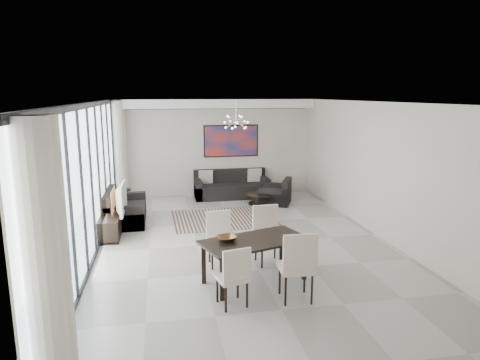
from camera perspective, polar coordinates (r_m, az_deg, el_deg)
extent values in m
cube|color=#A8A39B|center=(9.04, 0.41, -8.32)|extent=(6.00, 9.00, 0.02)
cube|color=white|center=(8.50, 0.44, 10.26)|extent=(6.00, 9.00, 0.02)
cube|color=beige|center=(13.04, -3.38, 4.31)|extent=(6.00, 0.02, 2.90)
cube|color=beige|center=(4.49, 11.68, -9.93)|extent=(6.00, 0.02, 2.90)
cube|color=beige|center=(9.68, 18.09, 1.26)|extent=(0.02, 9.00, 2.90)
cube|color=silver|center=(8.60, -19.44, -0.04)|extent=(0.01, 8.95, 2.85)
cube|color=black|center=(8.45, -19.81, 9.32)|extent=(0.04, 8.95, 0.10)
cube|color=black|center=(8.97, -18.58, -8.95)|extent=(0.04, 8.95, 0.06)
cube|color=black|center=(4.82, -26.04, -9.40)|extent=(0.04, 0.05, 2.88)
cube|color=black|center=(5.73, -23.46, -5.92)|extent=(0.04, 0.05, 2.88)
cube|color=black|center=(6.68, -21.62, -3.40)|extent=(0.04, 0.05, 2.88)
cube|color=black|center=(7.63, -20.24, -1.50)|extent=(0.04, 0.05, 2.88)
cube|color=black|center=(8.60, -19.18, -0.03)|extent=(0.04, 0.05, 2.88)
cube|color=black|center=(9.57, -18.33, 1.14)|extent=(0.04, 0.05, 2.88)
cube|color=black|center=(10.55, -17.64, 2.10)|extent=(0.04, 0.05, 2.88)
cube|color=black|center=(11.53, -17.06, 2.89)|extent=(0.04, 0.05, 2.88)
cube|color=black|center=(12.52, -16.58, 3.56)|extent=(0.04, 0.05, 2.88)
cylinder|color=white|center=(4.64, -24.83, -10.05)|extent=(0.36, 0.36, 2.85)
cylinder|color=white|center=(12.65, -15.88, 3.68)|extent=(0.36, 0.36, 2.85)
cube|color=white|center=(12.75, -3.33, 10.11)|extent=(5.98, 0.40, 0.26)
cube|color=#BA3119|center=(13.07, -1.19, 5.23)|extent=(1.68, 0.04, 0.98)
cylinder|color=silver|center=(11.02, -0.54, 9.16)|extent=(0.02, 0.02, 0.55)
sphere|color=silver|center=(11.04, -0.54, 7.73)|extent=(0.12, 0.12, 0.12)
cube|color=black|center=(10.71, -2.17, -5.16)|extent=(2.55, 1.99, 0.01)
cylinder|color=black|center=(12.03, 2.67, -1.82)|extent=(0.93, 0.93, 0.04)
cylinder|color=black|center=(12.07, 2.66, -2.57)|extent=(0.41, 0.41, 0.29)
cylinder|color=black|center=(12.10, 2.66, -3.17)|extent=(0.65, 0.65, 0.03)
imported|color=brown|center=(11.99, 2.82, -1.60)|extent=(0.27, 0.27, 0.07)
cube|color=black|center=(12.86, -1.12, -1.42)|extent=(2.21, 0.90, 0.40)
cube|color=black|center=(13.13, -1.39, 0.63)|extent=(2.21, 0.18, 0.40)
cube|color=black|center=(12.72, -5.63, -1.21)|extent=(0.18, 0.90, 0.58)
cube|color=black|center=(13.04, 3.27, -0.85)|extent=(0.18, 0.90, 0.58)
cube|color=black|center=(10.73, -14.92, -4.44)|extent=(0.90, 1.60, 0.40)
cube|color=black|center=(10.67, -16.96, -2.43)|extent=(0.18, 1.60, 0.40)
cube|color=black|center=(10.03, -15.23, -5.04)|extent=(0.90, 0.18, 0.58)
cube|color=black|center=(11.39, -14.70, -3.04)|extent=(0.90, 0.18, 0.58)
cube|color=black|center=(12.17, 4.73, -2.31)|extent=(1.09, 1.11, 0.36)
cube|color=black|center=(12.04, 6.27, -0.73)|extent=(0.51, 0.84, 0.36)
cube|color=black|center=(12.49, 5.00, -1.58)|extent=(0.80, 0.49, 0.52)
cube|color=black|center=(11.82, 4.46, -2.31)|extent=(0.80, 0.49, 0.52)
cylinder|color=black|center=(12.09, -15.22, -1.26)|extent=(0.37, 0.37, 0.04)
cylinder|color=black|center=(12.15, -15.16, -2.41)|extent=(0.06, 0.06, 0.46)
cylinder|color=black|center=(12.20, -15.10, -3.44)|extent=(0.26, 0.26, 0.03)
cube|color=black|center=(9.94, -16.77, -5.60)|extent=(0.42, 1.51, 0.47)
imported|color=gray|center=(9.82, -16.00, -2.39)|extent=(0.16, 1.12, 0.64)
cube|color=black|center=(7.07, 1.98, -8.11)|extent=(1.92, 1.37, 0.04)
cube|color=black|center=(6.58, -2.40, -13.02)|extent=(0.07, 0.07, 0.68)
cube|color=black|center=(7.14, -4.87, -11.03)|extent=(0.07, 0.07, 0.68)
cube|color=black|center=(7.34, 8.58, -10.48)|extent=(0.07, 0.07, 0.68)
cube|color=black|center=(7.85, 5.56, -8.93)|extent=(0.07, 0.07, 0.68)
cube|color=beige|center=(6.40, -1.08, -12.90)|extent=(0.52, 0.52, 0.06)
cube|color=beige|center=(6.15, -0.40, -11.50)|extent=(0.43, 0.14, 0.52)
cylinder|color=black|center=(6.59, -3.05, -14.38)|extent=(0.04, 0.04, 0.40)
cylinder|color=black|center=(6.43, 0.95, -15.06)|extent=(0.04, 0.04, 0.40)
cube|color=beige|center=(6.59, 7.46, -11.51)|extent=(0.54, 0.54, 0.07)
cube|color=beige|center=(6.29, 8.04, -9.87)|extent=(0.51, 0.08, 0.62)
cylinder|color=black|center=(6.83, 5.32, -13.07)|extent=(0.04, 0.04, 0.47)
cylinder|color=black|center=(6.58, 9.57, -14.19)|extent=(0.04, 0.04, 0.47)
cube|color=beige|center=(7.79, -2.65, -8.21)|extent=(0.46, 0.46, 0.06)
cube|color=beige|center=(7.89, -2.89, -6.01)|extent=(0.45, 0.06, 0.55)
cylinder|color=black|center=(7.74, -1.12, -10.21)|extent=(0.04, 0.04, 0.42)
cylinder|color=black|center=(8.01, -4.09, -9.48)|extent=(0.04, 0.04, 0.42)
cube|color=beige|center=(7.88, 3.86, -7.72)|extent=(0.52, 0.52, 0.06)
cube|color=beige|center=(7.98, 3.40, -5.39)|extent=(0.49, 0.09, 0.59)
cylinder|color=black|center=(7.86, 5.61, -9.79)|extent=(0.04, 0.04, 0.45)
cylinder|color=black|center=(8.08, 2.11, -9.14)|extent=(0.04, 0.04, 0.45)
imported|color=brown|center=(7.00, -1.76, -7.79)|extent=(0.38, 0.38, 0.08)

